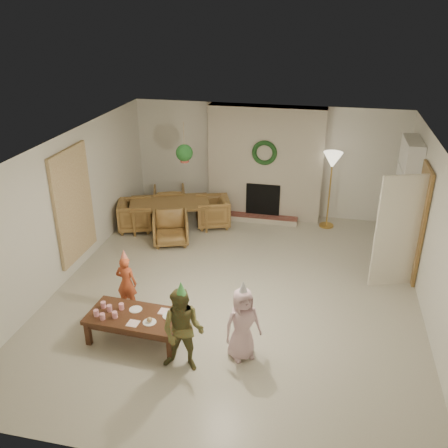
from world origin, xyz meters
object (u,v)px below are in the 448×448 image
(dining_chair_near, at_px, (171,228))
(dining_chair_left, at_px, (135,215))
(child_pink, at_px, (243,324))
(dining_chair_right, at_px, (212,212))
(child_plaid, at_px, (183,331))
(coffee_table_top, at_px, (136,317))
(child_red, at_px, (126,283))
(dining_chair_far, at_px, (170,201))
(dining_table, at_px, (170,215))

(dining_chair_near, height_order, dining_chair_left, same)
(child_pink, bearing_deg, dining_chair_right, 74.44)
(dining_chair_left, distance_m, child_plaid, 4.57)
(coffee_table_top, xyz_separation_m, child_red, (-0.43, 0.72, 0.07))
(dining_chair_far, distance_m, dining_chair_right, 1.18)
(dining_chair_near, height_order, child_red, child_red)
(child_red, bearing_deg, child_plaid, 140.04)
(dining_chair_far, xyz_separation_m, dining_chair_left, (-0.46, -0.94, 0.00))
(dining_chair_near, relative_size, child_plaid, 0.59)
(dining_chair_far, bearing_deg, dining_chair_left, 45.00)
(dining_table, bearing_deg, child_pink, -78.02)
(child_red, relative_size, child_pink, 0.87)
(dining_table, distance_m, dining_chair_left, 0.74)
(dining_chair_far, height_order, child_red, child_red)
(dining_chair_left, distance_m, dining_chair_right, 1.66)
(dining_chair_near, bearing_deg, dining_chair_far, 90.00)
(child_red, bearing_deg, dining_chair_right, -97.82)
(child_red, distance_m, child_pink, 2.13)
(dining_table, height_order, dining_chair_left, dining_chair_left)
(dining_chair_right, xyz_separation_m, child_pink, (1.41, -4.10, 0.21))
(child_red, bearing_deg, dining_chair_far, -79.93)
(dining_chair_left, relative_size, child_pink, 0.67)
(dining_table, height_order, child_red, child_red)
(dining_chair_right, distance_m, child_red, 3.40)
(dining_chair_right, distance_m, coffee_table_top, 4.08)
(dining_chair_right, height_order, coffee_table_top, dining_chair_right)
(dining_chair_far, bearing_deg, child_plaid, 91.25)
(dining_chair_near, height_order, coffee_table_top, dining_chair_near)
(child_red, bearing_deg, dining_chair_left, -68.63)
(dining_chair_near, distance_m, dining_chair_right, 1.18)
(dining_chair_far, distance_m, coffee_table_top, 4.57)
(child_pink, bearing_deg, dining_table, 86.44)
(dining_chair_right, height_order, child_red, child_red)
(dining_chair_far, height_order, dining_chair_right, same)
(dining_table, height_order, coffee_table_top, dining_table)
(dining_chair_right, xyz_separation_m, child_red, (-0.58, -3.35, 0.14))
(coffee_table_top, height_order, child_plaid, child_plaid)
(dining_table, xyz_separation_m, dining_chair_near, (0.24, -0.70, 0.03))
(dining_table, xyz_separation_m, dining_chair_right, (0.87, 0.30, 0.03))
(dining_table, bearing_deg, dining_chair_left, -180.00)
(child_plaid, relative_size, child_pink, 1.13)
(coffee_table_top, xyz_separation_m, child_pink, (1.56, -0.03, 0.14))
(dining_chair_left, distance_m, coffee_table_top, 3.81)
(dining_chair_far, relative_size, coffee_table_top, 0.52)
(dining_chair_left, distance_m, child_pink, 4.65)
(dining_chair_right, relative_size, coffee_table_top, 0.52)
(dining_table, height_order, dining_chair_near, dining_chair_near)
(dining_chair_near, xyz_separation_m, dining_chair_right, (0.63, 1.00, 0.00))
(dining_table, bearing_deg, coffee_table_top, -98.14)
(dining_table, relative_size, dining_chair_right, 2.34)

